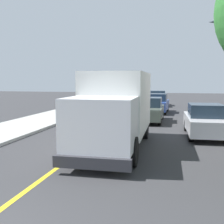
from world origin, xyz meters
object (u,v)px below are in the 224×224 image
Objects in this scene: box_truck at (116,106)px; parked_car_far at (158,99)px; parked_car_near at (149,110)px; parked_car_mid at (157,104)px; parked_van_across at (205,121)px.

parked_car_far is (0.46, 20.15, -0.97)m from box_truck.
box_truck is at bearing -91.31° from parked_car_far.
box_truck is 7.80m from parked_car_near.
parked_car_near is 0.98× the size of parked_car_far.
parked_car_mid and parked_van_across have the same top height.
parked_van_across is at bearing -73.01° from parked_car_mid.
parked_car_far is 1.00× the size of parked_van_across.
parked_car_mid is at bearing 88.24° from parked_car_near.
box_truck is 5.16m from parked_van_across.
parked_car_mid is (0.17, 5.51, 0.00)m from parked_car_near.
parked_car_mid is 10.48m from parked_van_across.
box_truck reaches higher than parked_van_across.
parked_car_mid is at bearing -86.71° from parked_car_far.
parked_car_near is at bearing 84.89° from box_truck.
parked_car_mid is at bearing 86.29° from box_truck.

